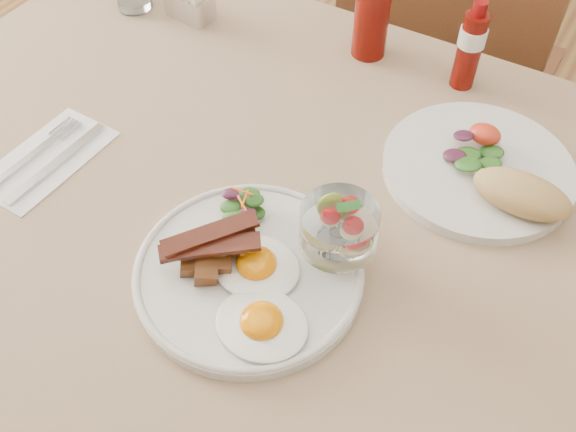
# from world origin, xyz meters

# --- Properties ---
(table) EXTENTS (1.33, 0.88, 0.75)m
(table) POSITION_xyz_m (0.00, 0.00, 0.66)
(table) COLOR brown
(table) RESTS_ON ground
(chair_far) EXTENTS (0.42, 0.42, 0.93)m
(chair_far) POSITION_xyz_m (0.00, 0.66, 0.52)
(chair_far) COLOR brown
(chair_far) RESTS_ON ground
(main_plate) EXTENTS (0.28, 0.28, 0.02)m
(main_plate) POSITION_xyz_m (0.02, -0.15, 0.76)
(main_plate) COLOR silver
(main_plate) RESTS_ON table
(fried_eggs) EXTENTS (0.18, 0.19, 0.03)m
(fried_eggs) POSITION_xyz_m (0.06, -0.17, 0.78)
(fried_eggs) COLOR white
(fried_eggs) RESTS_ON main_plate
(bacon_potato_pile) EXTENTS (0.11, 0.11, 0.05)m
(bacon_potato_pile) POSITION_xyz_m (-0.02, -0.16, 0.79)
(bacon_potato_pile) COLOR brown
(bacon_potato_pile) RESTS_ON main_plate
(side_salad) EXTENTS (0.07, 0.06, 0.03)m
(side_salad) POSITION_xyz_m (-0.03, -0.08, 0.78)
(side_salad) COLOR #224C14
(side_salad) RESTS_ON main_plate
(fruit_cup) EXTENTS (0.09, 0.09, 0.10)m
(fruit_cup) POSITION_xyz_m (0.11, -0.07, 0.82)
(fruit_cup) COLOR white
(fruit_cup) RESTS_ON main_plate
(second_plate) EXTENTS (0.27, 0.27, 0.07)m
(second_plate) POSITION_xyz_m (0.22, 0.16, 0.77)
(second_plate) COLOR silver
(second_plate) RESTS_ON table
(ketchup_bottle) EXTENTS (0.07, 0.07, 0.17)m
(ketchup_bottle) POSITION_xyz_m (-0.05, 0.34, 0.83)
(ketchup_bottle) COLOR #5D0A05
(ketchup_bottle) RESTS_ON table
(hot_sauce_bottle) EXTENTS (0.04, 0.04, 0.15)m
(hot_sauce_bottle) POSITION_xyz_m (0.11, 0.34, 0.82)
(hot_sauce_bottle) COLOR #5D0A05
(hot_sauce_bottle) RESTS_ON table
(sugar_caddy) EXTENTS (0.09, 0.06, 0.08)m
(sugar_caddy) POSITION_xyz_m (-0.37, 0.28, 0.79)
(sugar_caddy) COLOR silver
(sugar_caddy) RESTS_ON table
(napkin_cutlery) EXTENTS (0.11, 0.20, 0.01)m
(napkin_cutlery) POSITION_xyz_m (-0.33, -0.12, 0.75)
(napkin_cutlery) COLOR white
(napkin_cutlery) RESTS_ON table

